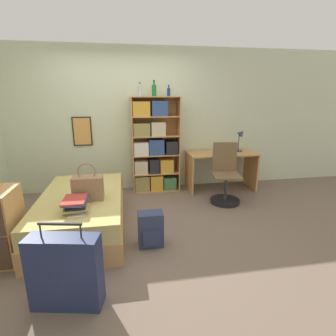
{
  "coord_description": "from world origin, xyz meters",
  "views": [
    {
      "loc": [
        -0.02,
        -3.37,
        1.76
      ],
      "look_at": [
        0.58,
        0.19,
        0.75
      ],
      "focal_mm": 28.0,
      "sensor_mm": 36.0,
      "label": 1
    }
  ],
  "objects_px": {
    "bookcase": "(154,149)",
    "backpack": "(151,229)",
    "bottle_brown": "(154,90)",
    "desk_chair": "(225,183)",
    "book_stack_on_bed": "(76,204)",
    "desk_lamp": "(241,136)",
    "handbag": "(88,187)",
    "suitcase": "(66,272)",
    "bed": "(83,211)",
    "bottle_clear": "(169,92)",
    "bottle_green": "(140,91)",
    "desk": "(221,163)"
  },
  "relations": [
    {
      "from": "bookcase",
      "to": "backpack",
      "type": "bearing_deg",
      "value": -97.92
    },
    {
      "from": "bottle_brown",
      "to": "bookcase",
      "type": "bearing_deg",
      "value": -140.19
    },
    {
      "from": "bookcase",
      "to": "desk_chair",
      "type": "height_order",
      "value": "bookcase"
    },
    {
      "from": "book_stack_on_bed",
      "to": "desk_lamp",
      "type": "relative_size",
      "value": 0.9
    },
    {
      "from": "desk_chair",
      "to": "backpack",
      "type": "relative_size",
      "value": 2.35
    },
    {
      "from": "handbag",
      "to": "bottle_brown",
      "type": "bearing_deg",
      "value": 56.2
    },
    {
      "from": "book_stack_on_bed",
      "to": "desk_chair",
      "type": "distance_m",
      "value": 2.48
    },
    {
      "from": "desk_chair",
      "to": "bookcase",
      "type": "bearing_deg",
      "value": 145.88
    },
    {
      "from": "handbag",
      "to": "suitcase",
      "type": "bearing_deg",
      "value": -93.07
    },
    {
      "from": "book_stack_on_bed",
      "to": "backpack",
      "type": "relative_size",
      "value": 0.91
    },
    {
      "from": "bed",
      "to": "bookcase",
      "type": "bearing_deg",
      "value": 49.66
    },
    {
      "from": "bed",
      "to": "desk_lamp",
      "type": "distance_m",
      "value": 3.14
    },
    {
      "from": "book_stack_on_bed",
      "to": "bottle_brown",
      "type": "height_order",
      "value": "bottle_brown"
    },
    {
      "from": "bed",
      "to": "bottle_clear",
      "type": "relative_size",
      "value": 9.66
    },
    {
      "from": "suitcase",
      "to": "desk_lamp",
      "type": "bearing_deg",
      "value": 44.08
    },
    {
      "from": "suitcase",
      "to": "bottle_green",
      "type": "relative_size",
      "value": 3.4
    },
    {
      "from": "bottle_clear",
      "to": "backpack",
      "type": "distance_m",
      "value": 2.57
    },
    {
      "from": "handbag",
      "to": "bottle_brown",
      "type": "relative_size",
      "value": 1.75
    },
    {
      "from": "bookcase",
      "to": "bottle_brown",
      "type": "relative_size",
      "value": 6.44
    },
    {
      "from": "bed",
      "to": "desk",
      "type": "relative_size",
      "value": 1.47
    },
    {
      "from": "suitcase",
      "to": "desk_chair",
      "type": "distance_m",
      "value": 2.93
    },
    {
      "from": "bottle_green",
      "to": "handbag",
      "type": "bearing_deg",
      "value": -117.39
    },
    {
      "from": "desk_lamp",
      "to": "desk_chair",
      "type": "relative_size",
      "value": 0.43
    },
    {
      "from": "suitcase",
      "to": "desk",
      "type": "relative_size",
      "value": 0.61
    },
    {
      "from": "bottle_green",
      "to": "bed",
      "type": "bearing_deg",
      "value": -124.46
    },
    {
      "from": "bed",
      "to": "desk_chair",
      "type": "distance_m",
      "value": 2.31
    },
    {
      "from": "handbag",
      "to": "bookcase",
      "type": "xyz_separation_m",
      "value": [
        1.0,
        1.51,
        0.15
      ]
    },
    {
      "from": "book_stack_on_bed",
      "to": "bottle_green",
      "type": "xyz_separation_m",
      "value": [
        0.88,
        1.83,
        1.26
      ]
    },
    {
      "from": "bookcase",
      "to": "backpack",
      "type": "relative_size",
      "value": 4.1
    },
    {
      "from": "bed",
      "to": "handbag",
      "type": "xyz_separation_m",
      "value": [
        0.12,
        -0.19,
        0.4
      ]
    },
    {
      "from": "bottle_brown",
      "to": "handbag",
      "type": "bearing_deg",
      "value": -123.8
    },
    {
      "from": "book_stack_on_bed",
      "to": "bottle_brown",
      "type": "distance_m",
      "value": 2.52
    },
    {
      "from": "bottle_green",
      "to": "suitcase",
      "type": "bearing_deg",
      "value": -107.33
    },
    {
      "from": "bottle_clear",
      "to": "bottle_brown",
      "type": "bearing_deg",
      "value": -178.35
    },
    {
      "from": "bed",
      "to": "desk",
      "type": "bearing_deg",
      "value": 26.47
    },
    {
      "from": "bookcase",
      "to": "bottle_green",
      "type": "relative_size",
      "value": 7.56
    },
    {
      "from": "handbag",
      "to": "bottle_clear",
      "type": "distance_m",
      "value": 2.32
    },
    {
      "from": "bed",
      "to": "handbag",
      "type": "height_order",
      "value": "handbag"
    },
    {
      "from": "desk",
      "to": "desk_lamp",
      "type": "xyz_separation_m",
      "value": [
        0.39,
        0.05,
        0.49
      ]
    },
    {
      "from": "book_stack_on_bed",
      "to": "desk",
      "type": "distance_m",
      "value": 2.92
    },
    {
      "from": "bottle_brown",
      "to": "desk_lamp",
      "type": "xyz_separation_m",
      "value": [
        1.63,
        -0.1,
        -0.84
      ]
    },
    {
      "from": "book_stack_on_bed",
      "to": "bookcase",
      "type": "xyz_separation_m",
      "value": [
        1.1,
        1.84,
        0.23
      ]
    },
    {
      "from": "book_stack_on_bed",
      "to": "handbag",
      "type": "bearing_deg",
      "value": 72.99
    },
    {
      "from": "handbag",
      "to": "desk",
      "type": "distance_m",
      "value": 2.66
    },
    {
      "from": "book_stack_on_bed",
      "to": "bottle_clear",
      "type": "xyz_separation_m",
      "value": [
        1.39,
        1.87,
        1.25
      ]
    },
    {
      "from": "bottle_brown",
      "to": "desk_chair",
      "type": "distance_m",
      "value": 2.03
    },
    {
      "from": "suitcase",
      "to": "bottle_clear",
      "type": "distance_m",
      "value": 3.4
    },
    {
      "from": "bookcase",
      "to": "desk_lamp",
      "type": "xyz_separation_m",
      "value": [
        1.66,
        -0.08,
        0.2
      ]
    },
    {
      "from": "suitcase",
      "to": "desk_chair",
      "type": "xyz_separation_m",
      "value": [
        2.18,
        1.96,
        -0.0
      ]
    },
    {
      "from": "handbag",
      "to": "desk_chair",
      "type": "xyz_separation_m",
      "value": [
        2.12,
        0.76,
        -0.32
      ]
    }
  ]
}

